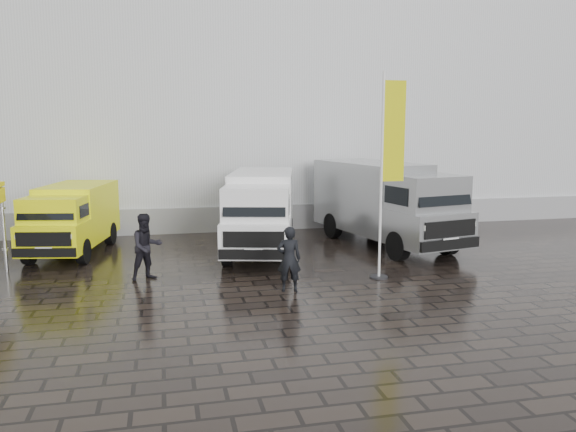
# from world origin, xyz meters

# --- Properties ---
(ground) EXTENTS (120.00, 120.00, 0.00)m
(ground) POSITION_xyz_m (0.00, 0.00, 0.00)
(ground) COLOR black
(ground) RESTS_ON ground
(exhibition_hall) EXTENTS (44.00, 16.00, 12.00)m
(exhibition_hall) POSITION_xyz_m (2.00, 16.00, 6.00)
(exhibition_hall) COLOR silver
(exhibition_hall) RESTS_ON ground
(hall_plinth) EXTENTS (44.00, 0.15, 1.00)m
(hall_plinth) POSITION_xyz_m (2.00, 7.95, 0.50)
(hall_plinth) COLOR gray
(hall_plinth) RESTS_ON ground
(van_yellow) EXTENTS (2.66, 5.01, 2.20)m
(van_yellow) POSITION_xyz_m (-7.53, 5.14, 1.10)
(van_yellow) COLOR #F7FE0D
(van_yellow) RESTS_ON ground
(van_white) EXTENTS (3.36, 6.29, 2.59)m
(van_white) POSITION_xyz_m (-1.49, 3.97, 1.30)
(van_white) COLOR white
(van_white) RESTS_ON ground
(van_silver) EXTENTS (3.55, 6.91, 2.86)m
(van_silver) POSITION_xyz_m (2.93, 4.09, 1.43)
(van_silver) COLOR #9EA0A2
(van_silver) RESTS_ON ground
(flagpole) EXTENTS (0.88, 0.50, 5.51)m
(flagpole) POSITION_xyz_m (1.29, 0.06, 3.12)
(flagpole) COLOR black
(flagpole) RESTS_ON ground
(wheelie_bin) EXTENTS (0.81, 0.81, 1.07)m
(wheelie_bin) POSITION_xyz_m (7.20, 7.35, 0.53)
(wheelie_bin) COLOR black
(wheelie_bin) RESTS_ON ground
(person_front) EXTENTS (0.66, 0.49, 1.65)m
(person_front) POSITION_xyz_m (-1.59, -0.66, 0.83)
(person_front) COLOR black
(person_front) RESTS_ON ground
(person_tent) EXTENTS (1.07, 0.97, 1.80)m
(person_tent) POSITION_xyz_m (-5.09, 1.26, 0.90)
(person_tent) COLOR black
(person_tent) RESTS_ON ground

